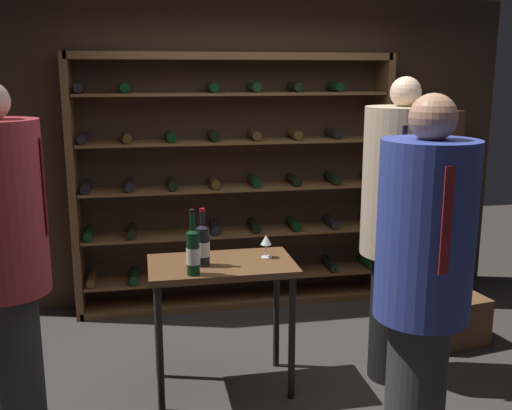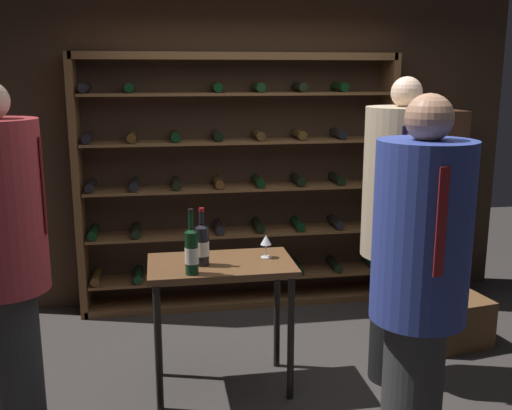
{
  "view_description": "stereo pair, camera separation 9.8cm",
  "coord_description": "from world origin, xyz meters",
  "px_view_note": "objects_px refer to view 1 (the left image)",
  "views": [
    {
      "loc": [
        -0.94,
        -3.4,
        2.03
      ],
      "look_at": [
        -0.24,
        0.25,
        1.2
      ],
      "focal_mm": 41.64,
      "sensor_mm": 36.0,
      "label": 1
    },
    {
      "loc": [
        -0.85,
        -3.41,
        2.03
      ],
      "look_at": [
        -0.24,
        0.25,
        1.2
      ],
      "focal_mm": 41.64,
      "sensor_mm": 36.0,
      "label": 2
    }
  ],
  "objects_px": {
    "wine_rack": "(234,185)",
    "wine_bottle_green_slim": "(203,245)",
    "person_guest_khaki": "(399,218)",
    "display_cabinet": "(425,207)",
    "tasting_table": "(222,281)",
    "wine_glass_stemmed_center": "(266,241)",
    "wine_crate": "(452,320)",
    "wine_bottle_red_label": "(193,251)",
    "person_guest_plum_blouse": "(4,250)",
    "person_bystander_red_print": "(423,271)"
  },
  "relations": [
    {
      "from": "tasting_table",
      "to": "person_guest_plum_blouse",
      "type": "distance_m",
      "value": 1.3
    },
    {
      "from": "display_cabinet",
      "to": "person_bystander_red_print",
      "type": "bearing_deg",
      "value": -117.09
    },
    {
      "from": "wine_rack",
      "to": "display_cabinet",
      "type": "relative_size",
      "value": 1.59
    },
    {
      "from": "person_guest_khaki",
      "to": "display_cabinet",
      "type": "bearing_deg",
      "value": 34.73
    },
    {
      "from": "person_bystander_red_print",
      "to": "person_guest_plum_blouse",
      "type": "relative_size",
      "value": 0.97
    },
    {
      "from": "person_guest_plum_blouse",
      "to": "wine_bottle_red_label",
      "type": "relative_size",
      "value": 5.02
    },
    {
      "from": "person_guest_khaki",
      "to": "wine_crate",
      "type": "distance_m",
      "value": 1.21
    },
    {
      "from": "wine_glass_stemmed_center",
      "to": "person_guest_khaki",
      "type": "bearing_deg",
      "value": -8.02
    },
    {
      "from": "person_bystander_red_print",
      "to": "display_cabinet",
      "type": "xyz_separation_m",
      "value": [
        1.13,
        2.2,
        -0.21
      ]
    },
    {
      "from": "wine_rack",
      "to": "person_guest_khaki",
      "type": "bearing_deg",
      "value": -60.51
    },
    {
      "from": "display_cabinet",
      "to": "wine_bottle_green_slim",
      "type": "relative_size",
      "value": 4.7
    },
    {
      "from": "wine_crate",
      "to": "person_guest_khaki",
      "type": "bearing_deg",
      "value": -149.14
    },
    {
      "from": "person_bystander_red_print",
      "to": "wine_bottle_red_label",
      "type": "relative_size",
      "value": 4.89
    },
    {
      "from": "wine_crate",
      "to": "person_bystander_red_print",
      "type": "bearing_deg",
      "value": -126.07
    },
    {
      "from": "person_guest_plum_blouse",
      "to": "wine_glass_stemmed_center",
      "type": "distance_m",
      "value": 1.56
    },
    {
      "from": "wine_rack",
      "to": "tasting_table",
      "type": "distance_m",
      "value": 1.5
    },
    {
      "from": "person_guest_plum_blouse",
      "to": "wine_bottle_red_label",
      "type": "distance_m",
      "value": 1.03
    },
    {
      "from": "tasting_table",
      "to": "person_guest_khaki",
      "type": "distance_m",
      "value": 1.21
    },
    {
      "from": "wine_rack",
      "to": "wine_crate",
      "type": "height_order",
      "value": "wine_rack"
    },
    {
      "from": "wine_rack",
      "to": "wine_glass_stemmed_center",
      "type": "relative_size",
      "value": 18.08
    },
    {
      "from": "wine_rack",
      "to": "person_guest_khaki",
      "type": "height_order",
      "value": "wine_rack"
    },
    {
      "from": "person_guest_khaki",
      "to": "display_cabinet",
      "type": "height_order",
      "value": "person_guest_khaki"
    },
    {
      "from": "wine_rack",
      "to": "person_guest_khaki",
      "type": "distance_m",
      "value": 1.72
    },
    {
      "from": "wine_glass_stemmed_center",
      "to": "tasting_table",
      "type": "bearing_deg",
      "value": -170.59
    },
    {
      "from": "wine_rack",
      "to": "person_guest_khaki",
      "type": "relative_size",
      "value": 1.36
    },
    {
      "from": "person_guest_plum_blouse",
      "to": "wine_bottle_red_label",
      "type": "xyz_separation_m",
      "value": [
        1.02,
        0.1,
        -0.1
      ]
    },
    {
      "from": "wine_bottle_green_slim",
      "to": "wine_glass_stemmed_center",
      "type": "bearing_deg",
      "value": 11.86
    },
    {
      "from": "wine_crate",
      "to": "tasting_table",
      "type": "bearing_deg",
      "value": -169.78
    },
    {
      "from": "wine_rack",
      "to": "wine_bottle_green_slim",
      "type": "distance_m",
      "value": 1.53
    },
    {
      "from": "person_bystander_red_print",
      "to": "person_guest_plum_blouse",
      "type": "height_order",
      "value": "person_guest_plum_blouse"
    },
    {
      "from": "wine_bottle_red_label",
      "to": "person_bystander_red_print",
      "type": "bearing_deg",
      "value": -34.77
    },
    {
      "from": "person_bystander_red_print",
      "to": "wine_glass_stemmed_center",
      "type": "distance_m",
      "value": 1.16
    },
    {
      "from": "person_bystander_red_print",
      "to": "wine_crate",
      "type": "relative_size",
      "value": 4.04
    },
    {
      "from": "person_guest_plum_blouse",
      "to": "person_bystander_red_print",
      "type": "bearing_deg",
      "value": 67.0
    },
    {
      "from": "wine_bottle_red_label",
      "to": "wine_glass_stemmed_center",
      "type": "relative_size",
      "value": 2.63
    },
    {
      "from": "wine_rack",
      "to": "person_guest_plum_blouse",
      "type": "xyz_separation_m",
      "value": [
        -1.52,
        -1.72,
        0.02
      ]
    },
    {
      "from": "wine_bottle_red_label",
      "to": "wine_bottle_green_slim",
      "type": "xyz_separation_m",
      "value": [
        0.07,
        0.16,
        -0.01
      ]
    },
    {
      "from": "display_cabinet",
      "to": "wine_bottle_green_slim",
      "type": "bearing_deg",
      "value": -148.77
    },
    {
      "from": "wine_rack",
      "to": "wine_glass_stemmed_center",
      "type": "xyz_separation_m",
      "value": [
        -0.0,
        -1.38,
        -0.12
      ]
    },
    {
      "from": "wine_crate",
      "to": "wine_rack",
      "type": "bearing_deg",
      "value": 143.97
    },
    {
      "from": "person_guest_khaki",
      "to": "wine_crate",
      "type": "xyz_separation_m",
      "value": [
        0.67,
        0.4,
        -0.93
      ]
    },
    {
      "from": "wine_crate",
      "to": "person_guest_plum_blouse",
      "type": "bearing_deg",
      "value": -168.48
    },
    {
      "from": "person_guest_plum_blouse",
      "to": "wine_bottle_green_slim",
      "type": "xyz_separation_m",
      "value": [
        1.1,
        0.25,
        -0.11
      ]
    },
    {
      "from": "person_bystander_red_print",
      "to": "wine_glass_stemmed_center",
      "type": "height_order",
      "value": "person_bystander_red_print"
    },
    {
      "from": "wine_crate",
      "to": "wine_glass_stemmed_center",
      "type": "xyz_separation_m",
      "value": [
        -1.52,
        -0.28,
        0.79
      ]
    },
    {
      "from": "wine_bottle_green_slim",
      "to": "person_guest_khaki",
      "type": "bearing_deg",
      "value": -1.46
    },
    {
      "from": "tasting_table",
      "to": "wine_rack",
      "type": "bearing_deg",
      "value": 78.06
    },
    {
      "from": "wine_rack",
      "to": "wine_bottle_green_slim",
      "type": "height_order",
      "value": "wine_rack"
    },
    {
      "from": "display_cabinet",
      "to": "wine_bottle_green_slim",
      "type": "distance_m",
      "value": 2.5
    },
    {
      "from": "person_bystander_red_print",
      "to": "wine_glass_stemmed_center",
      "type": "relative_size",
      "value": 12.85
    }
  ]
}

